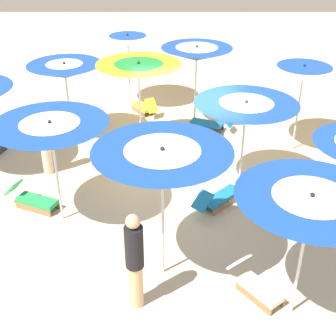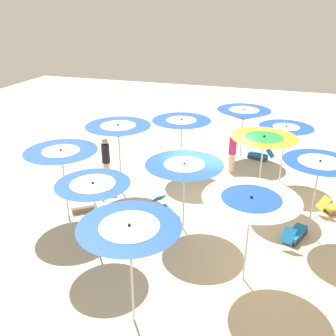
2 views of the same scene
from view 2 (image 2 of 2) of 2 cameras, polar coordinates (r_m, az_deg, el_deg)
name	(u,v)px [view 2 (image 2 of 2)]	position (r m, az deg, el deg)	size (l,w,h in m)	color
ground	(209,211)	(12.67, 6.16, -6.52)	(39.27, 39.27, 0.04)	beige
beach_umbrella_1	(286,132)	(14.52, 17.39, 5.26)	(1.97, 1.97, 2.24)	silver
beach_umbrella_2	(244,115)	(16.54, 11.38, 7.93)	(2.30, 2.30, 2.21)	silver
beach_umbrella_3	(319,168)	(11.20, 21.92, 0.05)	(2.01, 2.01, 2.41)	silver
beach_umbrella_4	(264,141)	(12.56, 14.30, 3.94)	(2.14, 2.14, 2.45)	silver
beach_umbrella_5	(181,124)	(14.51, 2.05, 6.68)	(2.27, 2.27, 2.29)	silver
beach_umbrella_6	(251,204)	(8.81, 12.43, -5.36)	(2.25, 2.25, 2.37)	silver
beach_umbrella_7	(184,171)	(10.73, 2.47, -0.43)	(2.25, 2.25, 2.22)	silver
beach_umbrella_8	(118,131)	(13.05, -7.52, 5.58)	(2.25, 2.25, 2.57)	silver
beach_umbrella_9	(130,233)	(7.46, -5.83, -9.70)	(2.06, 2.06, 2.48)	silver
beach_umbrella_10	(93,189)	(9.79, -11.26, -3.13)	(1.92, 1.92, 2.22)	silver
beach_umbrella_11	(61,156)	(11.83, -15.84, 1.77)	(2.21, 2.21, 2.33)	silver
lounger_0	(195,163)	(15.70, 4.11, 0.72)	(1.26, 0.81, 0.56)	olive
lounger_1	(260,155)	(16.97, 13.73, 1.91)	(0.68, 1.17, 0.57)	#333338
lounger_2	(334,207)	(13.53, 23.89, -5.43)	(0.89, 1.13, 0.62)	olive
lounger_3	(87,204)	(12.84, -12.24, -5.37)	(0.93, 1.07, 0.62)	olive
lounger_4	(167,211)	(12.17, -0.18, -6.57)	(1.21, 1.20, 0.56)	olive
lounger_5	(295,234)	(11.69, 18.67, -9.40)	(1.30, 0.82, 0.61)	#333338
beachgoer_0	(232,151)	(15.22, 9.73, 2.51)	(0.30, 0.30, 1.72)	beige
beachgoer_1	(106,160)	(14.21, -9.37, 1.24)	(0.30, 0.30, 1.83)	#D8A87F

